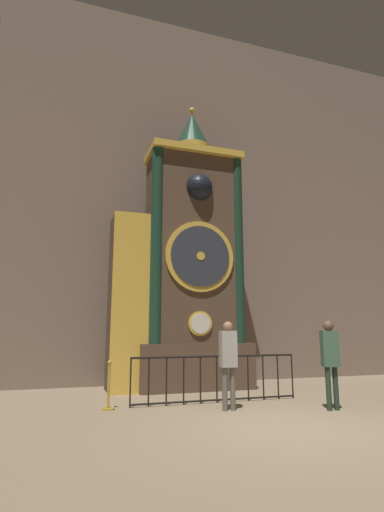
{
  "coord_description": "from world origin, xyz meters",
  "views": [
    {
      "loc": [
        -3.81,
        -6.14,
        1.61
      ],
      "look_at": [
        -0.03,
        5.2,
        3.88
      ],
      "focal_mm": 28.0,
      "sensor_mm": 36.0,
      "label": 1
    }
  ],
  "objects_px": {
    "clock_tower": "(183,264)",
    "visitor_far": "(330,355)",
    "visitor_near": "(228,356)",
    "stanchion_post": "(108,394)"
  },
  "relations": [
    {
      "from": "clock_tower",
      "to": "visitor_near",
      "type": "bearing_deg",
      "value": -90.1
    },
    {
      "from": "clock_tower",
      "to": "visitor_far",
      "type": "height_order",
      "value": "clock_tower"
    },
    {
      "from": "visitor_near",
      "to": "stanchion_post",
      "type": "distance_m",
      "value": 2.65
    },
    {
      "from": "visitor_near",
      "to": "stanchion_post",
      "type": "height_order",
      "value": "visitor_near"
    },
    {
      "from": "clock_tower",
      "to": "stanchion_post",
      "type": "height_order",
      "value": "clock_tower"
    },
    {
      "from": "visitor_far",
      "to": "stanchion_post",
      "type": "height_order",
      "value": "visitor_far"
    },
    {
      "from": "clock_tower",
      "to": "visitor_near",
      "type": "xyz_separation_m",
      "value": [
        -0.01,
        -3.31,
        -2.5
      ]
    },
    {
      "from": "clock_tower",
      "to": "visitor_far",
      "type": "bearing_deg",
      "value": -62.51
    },
    {
      "from": "clock_tower",
      "to": "visitor_far",
      "type": "relative_size",
      "value": 4.8
    },
    {
      "from": "clock_tower",
      "to": "stanchion_post",
      "type": "distance_m",
      "value": 4.71
    }
  ]
}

